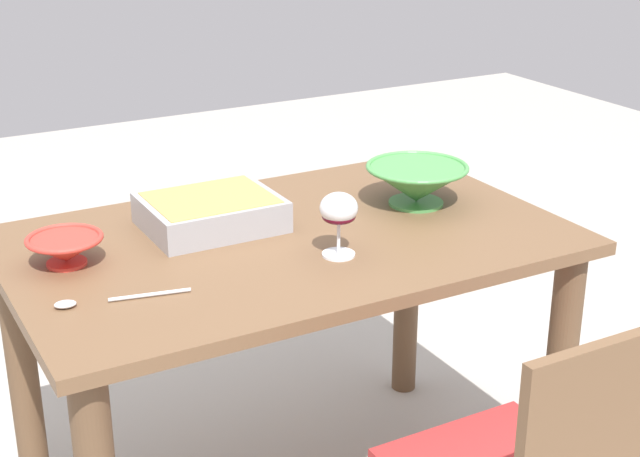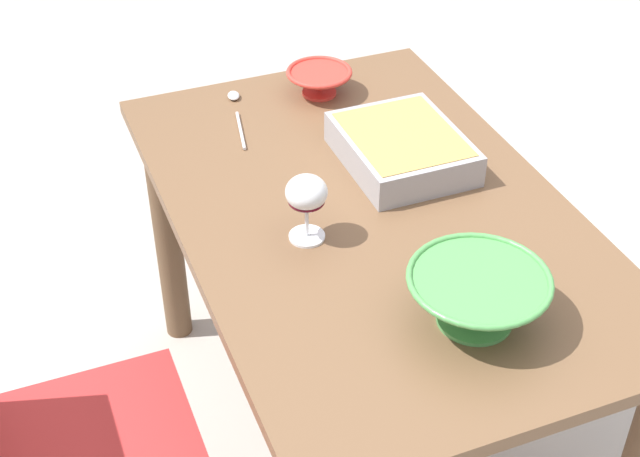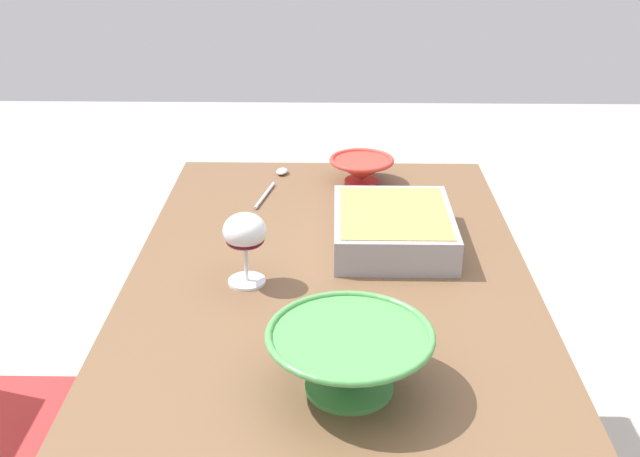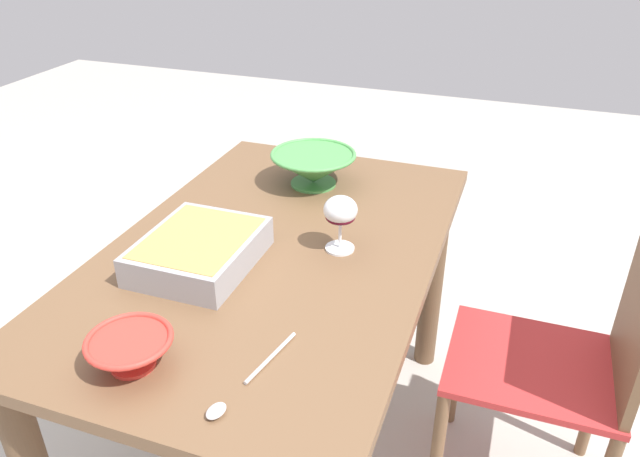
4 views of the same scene
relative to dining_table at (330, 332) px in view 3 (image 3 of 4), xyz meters
name	(u,v)px [view 3 (image 3 of 4)]	position (x,y,z in m)	size (l,w,h in m)	color
dining_table	(330,332)	(0.00, 0.00, 0.00)	(1.31, 0.82, 0.76)	brown
wine_glass	(245,235)	(0.05, -0.17, 0.25)	(0.09, 0.09, 0.15)	white
casserole_dish	(393,226)	(-0.14, 0.14, 0.19)	(0.32, 0.26, 0.08)	#99999E
mixing_bowl	(350,357)	(0.39, 0.03, 0.20)	(0.26, 0.26, 0.11)	#4C994C
small_bowl	(362,169)	(-0.51, 0.08, 0.18)	(0.17, 0.17, 0.07)	red
serving_spoon	(276,180)	(-0.50, -0.15, 0.15)	(0.27, 0.07, 0.01)	silver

